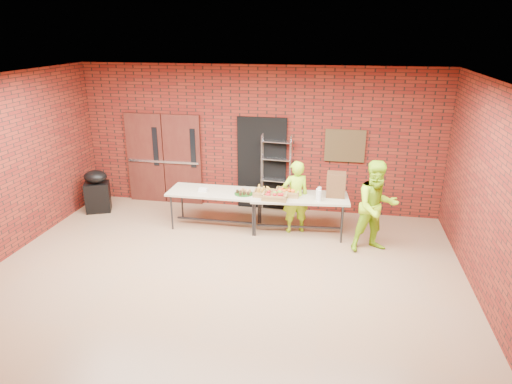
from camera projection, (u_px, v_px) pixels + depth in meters
The scene contains 19 objects.
room at pixel (216, 192), 6.83m from camera, with size 8.08×7.08×3.28m.
double_doors at pixel (164, 159), 10.57m from camera, with size 1.78×0.12×2.10m.
dark_doorway at pixel (262, 164), 10.20m from camera, with size 1.10×0.06×2.10m, color black.
bronze_plaque at pixel (345, 146), 9.71m from camera, with size 0.85×0.04×0.70m, color #46351C.
wire_rack at pixel (276, 174), 10.07m from camera, with size 0.64×0.21×1.75m, color #ACACB3, non-canonical shape.
table_left at pixel (215, 194), 9.32m from camera, with size 1.90×0.80×0.78m.
table_right at pixel (300, 199), 9.02m from camera, with size 1.97×0.97×0.78m.
basket_bananas at pixel (264, 193), 9.02m from camera, with size 0.41×0.32×0.13m.
basket_oranges at pixel (287, 192), 9.04m from camera, with size 0.47×0.36×0.15m.
basket_apples at pixel (275, 196), 8.84m from camera, with size 0.48×0.37×0.15m.
muffin_tray at pixel (244, 192), 9.11m from camera, with size 0.38×0.38×0.09m.
napkin_box at pixel (203, 190), 9.28m from camera, with size 0.18×0.12×0.06m, color silver.
coffee_dispenser at pixel (336, 185), 8.94m from camera, with size 0.36×0.32×0.48m, color #55361D.
cup_stack_front at pixel (318, 195), 8.75m from camera, with size 0.08×0.08×0.23m, color silver.
cup_stack_mid at pixel (319, 196), 8.70m from camera, with size 0.07×0.07×0.22m, color silver.
cup_stack_back at pixel (319, 192), 8.89m from camera, with size 0.07×0.07×0.22m, color silver.
covered_grill at pixel (97, 191), 10.21m from camera, with size 0.65×0.61×0.96m.
volunteer_woman at pixel (295, 197), 9.07m from camera, with size 0.54×0.36×1.49m, color #98D417.
volunteer_man at pixel (376, 207), 8.26m from camera, with size 0.84×0.65×1.72m, color #98D417.
Camera 1 is at (1.77, -6.21, 3.91)m, focal length 32.00 mm.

